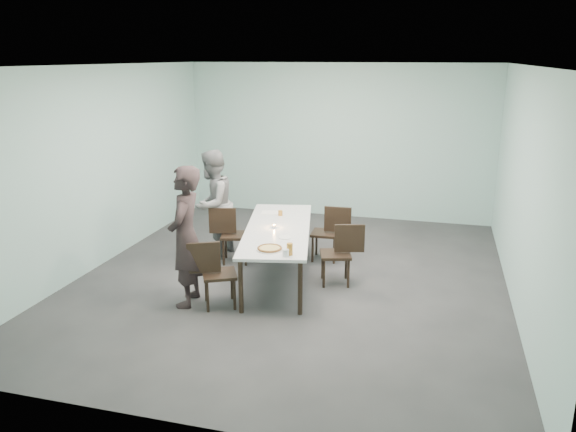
% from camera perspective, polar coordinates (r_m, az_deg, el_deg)
% --- Properties ---
extents(ground, '(7.00, 7.00, 0.00)m').
position_cam_1_polar(ground, '(8.22, 0.37, -6.35)').
color(ground, '#333335').
rests_on(ground, ground).
extents(room_shell, '(6.02, 7.02, 3.01)m').
position_cam_1_polar(room_shell, '(7.68, 0.40, 7.77)').
color(room_shell, '#A9D4CF').
rests_on(room_shell, ground).
extents(table, '(1.41, 2.73, 0.75)m').
position_cam_1_polar(table, '(8.04, -1.05, -1.60)').
color(table, white).
rests_on(table, ground).
extents(chair_near_left, '(0.65, 0.56, 0.87)m').
position_cam_1_polar(chair_near_left, '(7.23, -7.64, -5.41)').
color(chair_near_left, black).
rests_on(chair_near_left, ground).
extents(chair_far_left, '(0.65, 0.51, 0.87)m').
position_cam_1_polar(chair_far_left, '(8.75, -5.92, -1.53)').
color(chair_far_left, black).
rests_on(chair_far_left, ground).
extents(chair_near_right, '(0.65, 0.51, 0.87)m').
position_cam_1_polar(chair_near_right, '(7.91, 5.45, -3.43)').
color(chair_near_right, black).
rests_on(chair_near_right, ground).
extents(chair_far_right, '(0.62, 0.43, 0.87)m').
position_cam_1_polar(chair_far_right, '(8.82, 4.34, -1.35)').
color(chair_far_right, black).
rests_on(chair_far_right, ground).
extents(diner_near, '(0.53, 0.72, 1.82)m').
position_cam_1_polar(diner_near, '(7.23, -10.35, -2.07)').
color(diner_near, black).
rests_on(diner_near, ground).
extents(diner_far, '(0.75, 0.91, 1.72)m').
position_cam_1_polar(diner_far, '(8.94, -7.69, 1.19)').
color(diner_far, gray).
rests_on(diner_far, ground).
extents(pizza, '(0.34, 0.34, 0.04)m').
position_cam_1_polar(pizza, '(7.12, -1.87, -3.32)').
color(pizza, white).
rests_on(pizza, table).
extents(side_plate, '(0.18, 0.18, 0.01)m').
position_cam_1_polar(side_plate, '(7.59, -0.31, -2.19)').
color(side_plate, white).
rests_on(side_plate, table).
extents(beer_glass, '(0.08, 0.08, 0.15)m').
position_cam_1_polar(beer_glass, '(6.92, 0.17, -3.39)').
color(beer_glass, '#BA7A28').
rests_on(beer_glass, table).
extents(water_tumbler, '(0.08, 0.08, 0.09)m').
position_cam_1_polar(water_tumbler, '(6.88, -0.24, -3.77)').
color(water_tumbler, silver).
rests_on(water_tumbler, table).
extents(tealight, '(0.06, 0.06, 0.05)m').
position_cam_1_polar(tealight, '(8.02, -1.43, -1.07)').
color(tealight, silver).
rests_on(tealight, table).
extents(amber_tumbler, '(0.07, 0.07, 0.08)m').
position_cam_1_polar(amber_tumbler, '(8.63, -0.78, 0.31)').
color(amber_tumbler, '#BA7A28').
rests_on(amber_tumbler, table).
extents(menu, '(0.34, 0.28, 0.01)m').
position_cam_1_polar(menu, '(8.80, -1.73, 0.36)').
color(menu, silver).
rests_on(menu, table).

